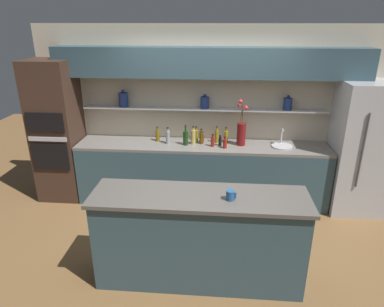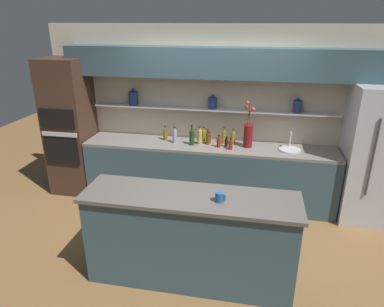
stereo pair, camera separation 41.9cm
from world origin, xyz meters
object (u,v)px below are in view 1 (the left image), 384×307
at_px(bottle_sauce_2, 220,141).
at_px(bottle_oil_4, 201,138).
at_px(bottle_wine_7, 186,138).
at_px(bottle_spirit_11, 168,137).
at_px(flower_vase, 241,132).
at_px(bottle_oil_5, 226,137).
at_px(bottle_oil_3, 158,135).
at_px(refrigerator, 362,148).
at_px(bottle_sauce_8, 213,141).
at_px(sink_fixture, 282,145).
at_px(bottle_sauce_0, 202,138).
at_px(bottle_sauce_1, 225,143).
at_px(bottle_oil_9, 196,135).
at_px(bottle_spirit_10, 193,137).
at_px(bottle_oil_6, 217,136).
at_px(coffee_mug, 230,195).
at_px(oven_tower, 57,132).

distance_m(bottle_sauce_2, bottle_oil_4, 0.29).
bearing_deg(bottle_wine_7, bottle_spirit_11, 172.33).
distance_m(flower_vase, bottle_sauce_2, 0.34).
height_order(bottle_oil_5, bottle_wine_7, bottle_wine_7).
distance_m(flower_vase, bottle_oil_4, 0.59).
height_order(bottle_oil_3, bottle_oil_5, bottle_oil_5).
bearing_deg(refrigerator, bottle_oil_5, 175.31).
bearing_deg(bottle_oil_5, bottle_sauce_8, -136.99).
xyz_separation_m(sink_fixture, bottle_sauce_2, (-0.90, -0.03, 0.04)).
height_order(refrigerator, bottle_sauce_0, refrigerator).
relative_size(bottle_oil_3, bottle_spirit_11, 0.90).
distance_m(sink_fixture, bottle_sauce_1, 0.84).
xyz_separation_m(bottle_oil_9, bottle_spirit_10, (-0.03, -0.16, 0.03)).
distance_m(bottle_sauce_0, bottle_oil_9, 0.13).
height_order(bottle_oil_9, bottle_spirit_11, bottle_spirit_11).
bearing_deg(bottle_spirit_11, flower_vase, 1.45).
xyz_separation_m(bottle_oil_5, bottle_oil_6, (-0.14, -0.00, 0.01)).
bearing_deg(bottle_oil_9, refrigerator, -5.34).
xyz_separation_m(bottle_sauce_8, coffee_mug, (0.22, -1.76, 0.07)).
height_order(bottle_oil_9, coffee_mug, bottle_oil_9).
distance_m(refrigerator, sink_fixture, 1.11).
bearing_deg(refrigerator, bottle_spirit_11, 179.08).
height_order(sink_fixture, bottle_oil_3, sink_fixture).
xyz_separation_m(sink_fixture, bottle_sauce_1, (-0.83, -0.13, 0.05)).
bearing_deg(bottle_spirit_11, bottle_oil_9, 23.37).
xyz_separation_m(sink_fixture, bottle_oil_4, (-1.18, 0.03, 0.07)).
bearing_deg(flower_vase, coffee_mug, -96.06).
distance_m(flower_vase, bottle_oil_3, 1.26).
bearing_deg(bottle_oil_6, coffee_mug, -85.29).
relative_size(bottle_oil_3, bottle_oil_4, 0.95).
xyz_separation_m(sink_fixture, bottle_spirit_10, (-1.30, 0.01, 0.09)).
distance_m(bottle_sauce_8, coffee_mug, 1.78).
xyz_separation_m(refrigerator, bottle_sauce_0, (-2.28, 0.14, 0.05)).
xyz_separation_m(bottle_oil_5, bottle_oil_9, (-0.45, 0.06, -0.01)).
height_order(refrigerator, bottle_sauce_1, refrigerator).
bearing_deg(bottle_wine_7, coffee_mug, -71.06).
bearing_deg(bottle_sauce_2, bottle_wine_7, -178.88).
height_order(bottle_sauce_2, bottle_oil_9, bottle_oil_9).
relative_size(bottle_sauce_0, bottle_oil_9, 0.78).
xyz_separation_m(flower_vase, bottle_oil_6, (-0.36, 0.08, -0.10)).
xyz_separation_m(oven_tower, bottle_sauce_1, (2.54, -0.12, -0.07)).
distance_m(bottle_sauce_1, bottle_oil_9, 0.53).
relative_size(bottle_oil_3, coffee_mug, 2.26).
bearing_deg(refrigerator, bottle_wine_7, 179.81).
xyz_separation_m(bottle_oil_5, coffee_mug, (0.02, -1.94, 0.05)).
bearing_deg(bottle_sauce_8, bottle_oil_5, 43.01).
bearing_deg(bottle_wine_7, refrigerator, -0.19).
bearing_deg(flower_vase, bottle_oil_5, 158.63).
distance_m(oven_tower, bottle_oil_9, 2.11).
distance_m(refrigerator, bottle_oil_5, 1.93).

